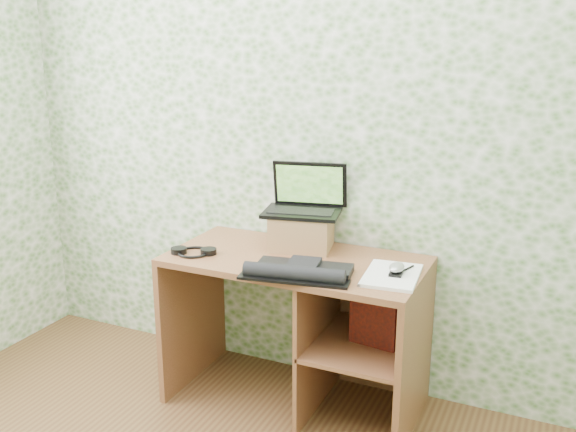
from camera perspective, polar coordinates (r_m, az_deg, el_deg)
The scene contains 10 objects.
wall_back at distance 3.15m, azimuth 3.02°, elevation 7.48°, with size 3.50×3.50×0.00m, color silver.
desk at distance 3.10m, azimuth 2.22°, elevation -8.48°, with size 1.20×0.60×0.75m.
riser at distance 3.11m, azimuth 1.22°, elevation -1.37°, with size 0.29×0.24×0.17m, color olive.
laptop at distance 3.11m, azimuth 1.52°, elevation 1.34°, with size 0.41×0.32×0.24m.
keyboard at distance 2.78m, azimuth 1.04°, elevation -4.89°, with size 0.49×0.31×0.07m.
headphones at distance 3.09m, azimuth -8.38°, elevation -3.15°, with size 0.21×0.20×0.03m.
notepad at distance 2.81m, azimuth 9.21°, elevation -5.23°, with size 0.22×0.32×0.01m, color white.
mouse at distance 2.80m, azimuth 9.63°, elevation -4.74°, with size 0.06×0.10×0.04m, color #BCBCBE.
pen at distance 2.84m, azimuth 10.26°, elevation -4.78°, with size 0.01×0.01×0.15m, color black.
red_box at distance 2.96m, azimuth 7.75°, elevation -8.92°, with size 0.22×0.07×0.27m, color maroon.
Camera 1 is at (1.14, -1.15, 1.76)m, focal length 40.00 mm.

